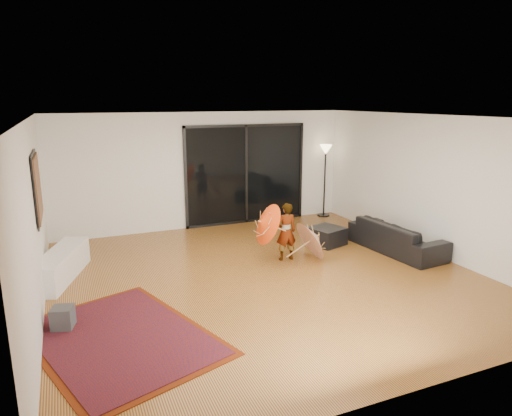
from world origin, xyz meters
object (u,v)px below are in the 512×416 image
media_console (61,265)px  child (286,232)px  ottoman (326,236)px  sofa (396,237)px

media_console → child: child is taller
ottoman → sofa: bearing=-41.4°
media_console → ottoman: 5.15m
media_console → child: 4.00m
sofa → child: 2.32m
media_console → sofa: bearing=10.1°
sofa → ottoman: bearing=44.0°
media_console → child: bearing=10.5°
sofa → media_console: bearing=75.7°
ottoman → child: child is taller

